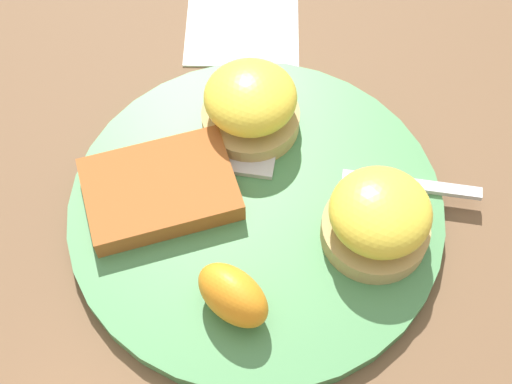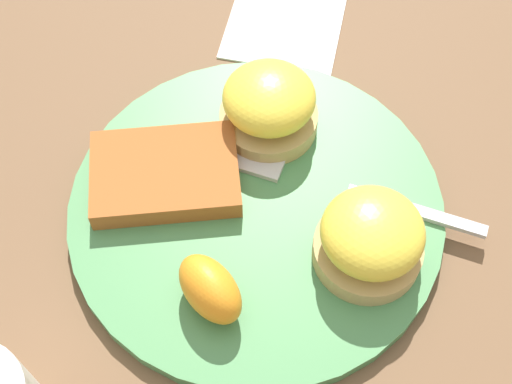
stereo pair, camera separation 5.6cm
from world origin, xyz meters
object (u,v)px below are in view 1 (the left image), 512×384
sandwich_benedict_right (250,105)px  hashbrown_patty (160,189)px  fork (332,174)px  orange_wedge (231,295)px  sandwich_benedict_left (378,218)px

sandwich_benedict_right → hashbrown_patty: bearing=-125.0°
fork → orange_wedge: bearing=-114.3°
hashbrown_patty → orange_wedge: (0.08, -0.08, 0.01)m
sandwich_benedict_left → orange_wedge: size_ratio=1.41×
hashbrown_patty → orange_wedge: bearing=-47.9°
sandwich_benedict_right → sandwich_benedict_left: bearing=-37.5°
hashbrown_patty → fork: bearing=18.3°
sandwich_benedict_right → fork: (0.08, -0.04, -0.03)m
sandwich_benedict_right → hashbrown_patty: 0.10m
sandwich_benedict_left → orange_wedge: (-0.10, -0.08, -0.01)m
orange_wedge → fork: 0.14m
sandwich_benedict_left → orange_wedge: 0.13m
sandwich_benedict_right → fork: size_ratio=0.39×
sandwich_benedict_right → orange_wedge: sandwich_benedict_right is taller
hashbrown_patty → fork: size_ratio=0.55×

